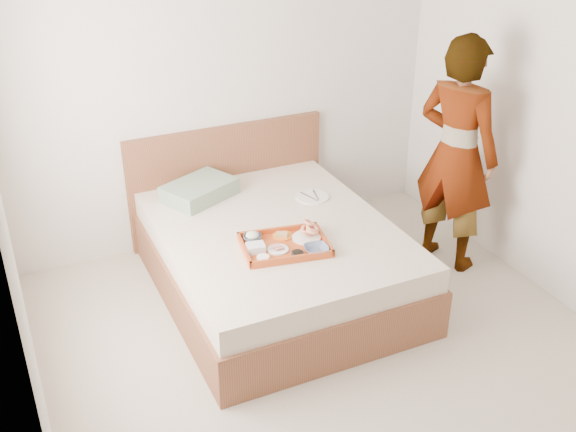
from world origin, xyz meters
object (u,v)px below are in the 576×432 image
at_px(bed, 276,259).
at_px(tray, 285,245).
at_px(person, 456,155).
at_px(dinner_plate, 312,197).

xyz_separation_m(bed, tray, (-0.07, -0.30, 0.29)).
xyz_separation_m(bed, person, (1.39, -0.16, 0.63)).
relative_size(bed, tray, 3.54).
height_order(bed, person, person).
height_order(tray, dinner_plate, tray).
xyz_separation_m(dinner_plate, person, (0.95, -0.46, 0.36)).
xyz_separation_m(tray, person, (1.45, 0.14, 0.34)).
relative_size(tray, person, 0.32).
bearing_deg(person, bed, 61.96).
distance_m(bed, dinner_plate, 0.60).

